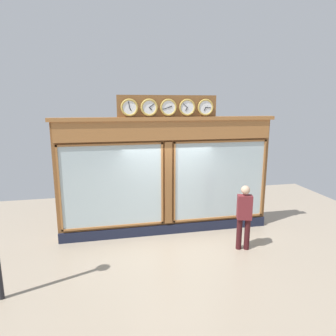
% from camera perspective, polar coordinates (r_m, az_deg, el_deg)
% --- Properties ---
extents(ground_plane, '(14.00, 14.00, 0.00)m').
position_cam_1_polar(ground_plane, '(6.49, 5.54, -22.32)').
color(ground_plane, gray).
extents(shop_facade, '(6.12, 0.42, 3.89)m').
position_cam_1_polar(shop_facade, '(8.42, -0.18, -1.37)').
color(shop_facade, brown).
rests_on(shop_facade, ground_plane).
extents(pedestrian, '(0.41, 0.31, 1.69)m').
position_cam_1_polar(pedestrian, '(7.88, 14.28, -8.61)').
color(pedestrian, '#3A1316').
rests_on(pedestrian, ground_plane).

